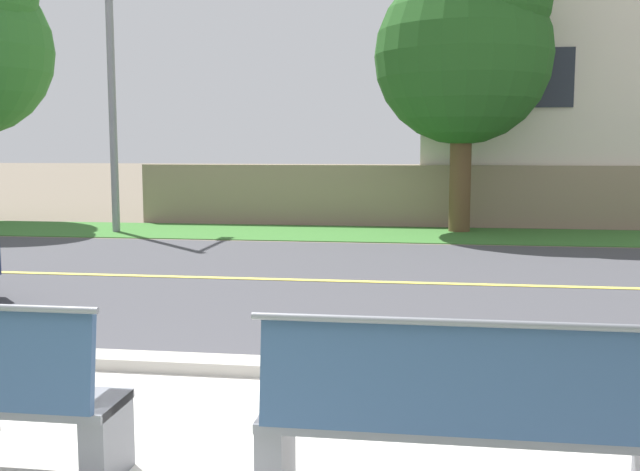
% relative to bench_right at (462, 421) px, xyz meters
% --- Properties ---
extents(ground_plane, '(140.00, 140.00, 0.00)m').
position_rel_bench_right_xyz_m(ground_plane, '(-1.41, 7.70, -0.46)').
color(ground_plane, '#665B4C').
extents(curb_edge, '(44.00, 0.30, 0.11)m').
position_rel_bench_right_xyz_m(curb_edge, '(-1.41, 2.05, -0.41)').
color(curb_edge, '#ADA89E').
rests_on(curb_edge, ground_plane).
extents(street_asphalt, '(52.00, 8.00, 0.01)m').
position_rel_bench_right_xyz_m(street_asphalt, '(-1.41, 6.20, -0.46)').
color(street_asphalt, '#424247').
rests_on(street_asphalt, ground_plane).
extents(road_centre_line, '(48.00, 0.14, 0.01)m').
position_rel_bench_right_xyz_m(road_centre_line, '(-1.41, 6.20, -0.46)').
color(road_centre_line, '#E0CC4C').
rests_on(road_centre_line, ground_plane).
extents(far_verge_grass, '(48.00, 2.80, 0.02)m').
position_rel_bench_right_xyz_m(far_verge_grass, '(-1.41, 11.74, -0.46)').
color(far_verge_grass, '#38702D').
rests_on(far_verge_grass, ground_plane).
extents(bench_right, '(2.03, 0.48, 1.01)m').
position_rel_bench_right_xyz_m(bench_right, '(0.00, 0.00, 0.00)').
color(bench_right, slate).
rests_on(bench_right, ground_plane).
extents(streetlamp, '(0.24, 2.10, 6.59)m').
position_rel_bench_right_xyz_m(streetlamp, '(-6.74, 11.55, 3.33)').
color(streetlamp, gray).
rests_on(streetlamp, ground_plane).
extents(shade_tree_left, '(3.71, 3.71, 6.12)m').
position_rel_bench_right_xyz_m(shade_tree_left, '(0.64, 12.38, 3.51)').
color(shade_tree_left, brown).
rests_on(shade_tree_left, ground_plane).
extents(garden_wall, '(13.00, 0.36, 1.40)m').
position_rel_bench_right_xyz_m(garden_wall, '(-0.44, 13.55, 0.24)').
color(garden_wall, gray).
rests_on(garden_wall, ground_plane).
extents(house_across_street, '(10.90, 6.91, 6.66)m').
position_rel_bench_right_xyz_m(house_across_street, '(4.71, 16.75, 2.91)').
color(house_across_street, beige).
rests_on(house_across_street, ground_plane).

